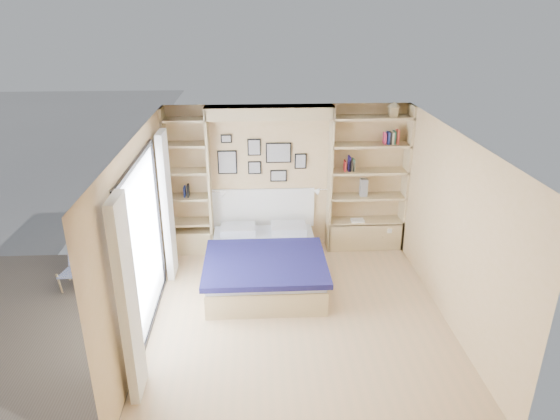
{
  "coord_description": "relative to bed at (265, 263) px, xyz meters",
  "views": [
    {
      "loc": [
        -0.56,
        -5.74,
        3.97
      ],
      "look_at": [
        -0.2,
        0.9,
        1.22
      ],
      "focal_mm": 32.0,
      "sensor_mm": 36.0,
      "label": 1
    }
  ],
  "objects": [
    {
      "name": "bed",
      "position": [
        0.0,
        0.0,
        0.0
      ],
      "size": [
        1.78,
        2.3,
        1.07
      ],
      "color": "tan",
      "rests_on": "ground"
    },
    {
      "name": "ground",
      "position": [
        0.43,
        -1.04,
        -0.28
      ],
      "size": [
        4.5,
        4.5,
        0.0
      ],
      "primitive_type": "plane",
      "color": "tan",
      "rests_on": "ground"
    },
    {
      "name": "deck_chair",
      "position": [
        -2.8,
        0.07,
        0.09
      ],
      "size": [
        0.5,
        0.8,
        0.78
      ],
      "rotation": [
        0.0,
        0.0,
        0.04
      ],
      "color": "tan",
      "rests_on": "ground"
    },
    {
      "name": "shelf_decor",
      "position": [
        1.65,
        1.02,
        1.44
      ],
      "size": [
        3.52,
        0.23,
        2.03
      ],
      "color": "#A51E1E",
      "rests_on": "ground"
    },
    {
      "name": "reading_lamps",
      "position": [
        0.13,
        0.96,
        0.82
      ],
      "size": [
        1.92,
        0.12,
        0.15
      ],
      "color": "silver",
      "rests_on": "ground"
    },
    {
      "name": "deck",
      "position": [
        -3.17,
        -1.04,
        -0.28
      ],
      "size": [
        3.2,
        4.0,
        0.05
      ],
      "primitive_type": "cube",
      "color": "#706052",
      "rests_on": "ground"
    },
    {
      "name": "photo_gallery",
      "position": [
        -0.03,
        1.18,
        1.32
      ],
      "size": [
        1.48,
        0.02,
        0.82
      ],
      "color": "black",
      "rests_on": "ground"
    },
    {
      "name": "room_shell",
      "position": [
        0.04,
        0.48,
        0.8
      ],
      "size": [
        4.5,
        4.5,
        4.5
      ],
      "color": "tan",
      "rests_on": "ground"
    }
  ]
}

